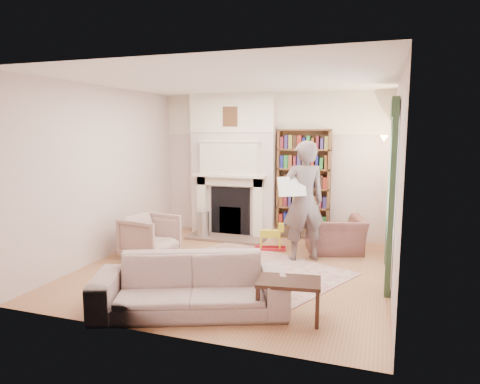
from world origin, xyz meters
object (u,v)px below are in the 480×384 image
(armchair_left, at_px, (150,237))
(paraffin_heater, at_px, (203,225))
(sofa, at_px, (191,285))
(bookcase, at_px, (304,179))
(armchair_reading, at_px, (335,235))
(man_reading, at_px, (303,201))
(rocking_horse, at_px, (270,237))
(coffee_table, at_px, (289,299))

(armchair_left, bearing_deg, paraffin_heater, -4.09)
(sofa, bearing_deg, bookcase, 58.91)
(armchair_reading, xyz_separation_m, man_reading, (-0.45, -0.60, 0.66))
(paraffin_heater, bearing_deg, bookcase, 18.15)
(paraffin_heater, height_order, rocking_horse, paraffin_heater)
(man_reading, bearing_deg, sofa, 39.10)
(armchair_reading, height_order, armchair_left, armchair_left)
(armchair_reading, relative_size, armchair_left, 1.23)
(armchair_left, bearing_deg, sofa, -129.09)
(man_reading, distance_m, paraffin_heater, 2.31)
(armchair_reading, xyz_separation_m, armchair_left, (-2.86, -1.29, 0.04))
(armchair_reading, distance_m, rocking_horse, 1.11)
(coffee_table, relative_size, rocking_horse, 1.28)
(bookcase, relative_size, man_reading, 0.96)
(bookcase, relative_size, armchair_reading, 1.94)
(rocking_horse, bearing_deg, coffee_table, -86.20)
(armchair_reading, height_order, coffee_table, armchair_reading)
(man_reading, xyz_separation_m, coffee_table, (0.26, -2.23, -0.74))
(man_reading, height_order, coffee_table, man_reading)
(bookcase, distance_m, man_reading, 1.37)
(bookcase, xyz_separation_m, armchair_reading, (0.69, -0.73, -0.87))
(bookcase, xyz_separation_m, man_reading, (0.24, -1.33, -0.21))
(coffee_table, xyz_separation_m, rocking_horse, (-0.89, 2.61, 0.02))
(coffee_table, bearing_deg, rocking_horse, 101.06)
(man_reading, height_order, rocking_horse, man_reading)
(sofa, xyz_separation_m, rocking_horse, (0.23, 2.78, -0.08))
(paraffin_heater, distance_m, rocking_horse, 1.49)
(rocking_horse, bearing_deg, armchair_reading, -3.33)
(bookcase, relative_size, coffee_table, 2.64)
(sofa, bearing_deg, paraffin_heater, 89.54)
(paraffin_heater, relative_size, rocking_horse, 1.00)
(armchair_left, relative_size, rocking_horse, 1.42)
(bookcase, distance_m, coffee_table, 3.72)
(sofa, xyz_separation_m, man_reading, (0.87, 2.40, 0.64))
(armchair_left, height_order, coffee_table, armchair_left)
(armchair_reading, bearing_deg, coffee_table, 68.41)
(man_reading, distance_m, rocking_horse, 1.04)
(armchair_reading, relative_size, sofa, 0.43)
(sofa, bearing_deg, coffee_table, -12.91)
(bookcase, bearing_deg, rocking_horse, -112.35)
(armchair_reading, height_order, sofa, sofa)
(bookcase, bearing_deg, coffee_table, -82.06)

